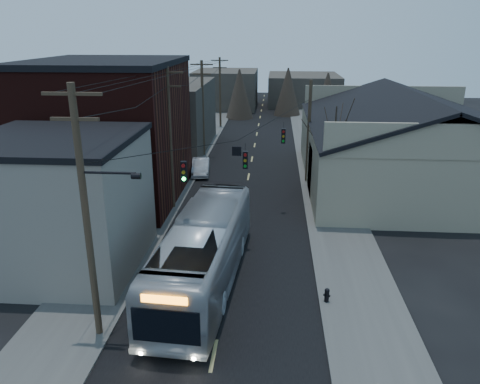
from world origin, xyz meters
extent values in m
cube|color=black|center=(0.00, 30.00, 0.01)|extent=(9.00, 110.00, 0.02)
cube|color=#474744|center=(-6.50, 30.00, 0.06)|extent=(4.00, 110.00, 0.12)
cube|color=#474744|center=(6.50, 30.00, 0.06)|extent=(4.00, 110.00, 0.12)
cube|color=gray|center=(-9.00, 9.00, 3.50)|extent=(8.00, 8.00, 7.00)
cube|color=black|center=(-10.00, 20.00, 5.00)|extent=(10.00, 12.00, 10.00)
cube|color=#38332D|center=(-9.50, 36.00, 3.50)|extent=(9.00, 14.00, 7.00)
cube|color=gray|center=(13.00, 25.00, 2.50)|extent=(16.00, 20.00, 5.00)
cube|color=black|center=(9.00, 25.00, 6.30)|extent=(8.16, 20.60, 2.86)
cube|color=black|center=(17.00, 25.00, 6.30)|extent=(8.16, 20.60, 2.86)
cube|color=#38332D|center=(-6.00, 65.00, 3.00)|extent=(10.00, 12.00, 6.00)
cube|color=#38332D|center=(7.00, 70.00, 2.50)|extent=(12.00, 14.00, 5.00)
cone|color=black|center=(6.50, 20.00, 3.60)|extent=(0.40, 0.40, 7.20)
cylinder|color=#382B1E|center=(-5.00, 3.00, 5.25)|extent=(0.28, 0.28, 10.50)
cube|color=#382B1E|center=(-5.00, 3.00, 10.10)|extent=(2.20, 0.12, 0.12)
cylinder|color=#382B1E|center=(-5.00, 18.00, 5.00)|extent=(0.28, 0.28, 10.00)
cube|color=#382B1E|center=(-5.00, 18.00, 9.60)|extent=(2.20, 0.12, 0.12)
cylinder|color=#382B1E|center=(-5.00, 33.00, 4.75)|extent=(0.28, 0.28, 9.50)
cube|color=#382B1E|center=(-5.00, 33.00, 9.10)|extent=(2.20, 0.12, 0.12)
cylinder|color=#382B1E|center=(-5.00, 48.00, 4.50)|extent=(0.28, 0.28, 9.00)
cube|color=#382B1E|center=(-5.00, 48.00, 8.60)|extent=(2.20, 0.12, 0.12)
cylinder|color=#382B1E|center=(5.00, 25.00, 4.25)|extent=(0.28, 0.28, 8.50)
cube|color=black|center=(-2.00, 7.50, 5.95)|extent=(0.28, 0.20, 1.00)
cube|color=black|center=(0.60, 12.00, 5.35)|extent=(0.28, 0.20, 1.00)
cube|color=black|center=(2.80, 18.00, 5.45)|extent=(0.28, 0.20, 1.00)
imported|color=#A2A8AE|center=(-1.18, 7.54, 1.80)|extent=(3.94, 13.11, 3.60)
imported|color=#A1A3A8|center=(-4.30, 26.50, 0.69)|extent=(1.91, 4.34, 1.39)
cylinder|color=black|center=(4.84, 6.13, 0.40)|extent=(0.22, 0.22, 0.55)
sphere|color=black|center=(4.84, 6.13, 0.70)|extent=(0.24, 0.24, 0.24)
cylinder|color=black|center=(4.84, 6.13, 0.44)|extent=(0.34, 0.23, 0.11)
camera|label=1|loc=(2.20, -13.27, 12.23)|focal=35.00mm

